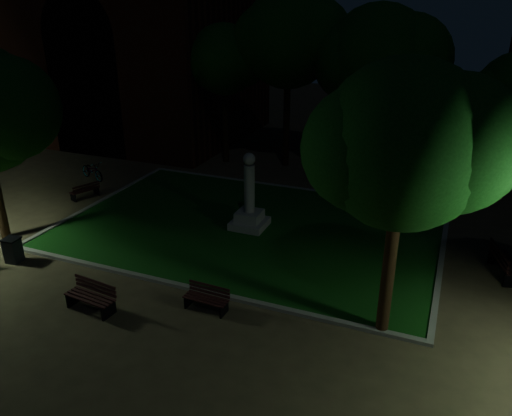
# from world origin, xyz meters

# --- Properties ---
(ground) EXTENTS (80.00, 80.00, 0.00)m
(ground) POSITION_xyz_m (0.00, 0.00, 0.00)
(ground) COLOR #4C3E29
(lawn) EXTENTS (15.00, 10.00, 0.08)m
(lawn) POSITION_xyz_m (0.00, 2.00, 0.04)
(lawn) COLOR #104611
(lawn) RESTS_ON ground
(lawn_kerb) EXTENTS (15.40, 10.40, 0.12)m
(lawn_kerb) POSITION_xyz_m (0.00, 2.00, 0.06)
(lawn_kerb) COLOR slate
(lawn_kerb) RESTS_ON ground
(monument) EXTENTS (1.40, 1.40, 3.20)m
(monument) POSITION_xyz_m (0.00, 2.00, 0.96)
(monument) COLOR gray
(monument) RESTS_ON lawn
(building_main) EXTENTS (20.00, 12.00, 15.00)m
(building_main) POSITION_xyz_m (-15.86, 13.79, 7.38)
(building_main) COLOR #492013
(building_main) RESTS_ON ground
(tree_north_wl) EXTENTS (4.72, 3.85, 7.73)m
(tree_north_wl) POSITION_xyz_m (-4.78, 9.99, 5.79)
(tree_north_wl) COLOR black
(tree_north_wl) RESTS_ON ground
(tree_north_er) EXTENTS (6.67, 5.45, 8.79)m
(tree_north_er) POSITION_xyz_m (3.44, 10.52, 6.06)
(tree_north_er) COLOR black
(tree_north_er) RESTS_ON ground
(tree_se) EXTENTS (5.31, 4.34, 7.72)m
(tree_se) POSITION_xyz_m (6.34, -2.96, 5.54)
(tree_se) COLOR black
(tree_se) RESTS_ON ground
(tree_far_north) EXTENTS (6.25, 5.11, 9.45)m
(tree_far_north) POSITION_xyz_m (-1.31, 10.68, 6.89)
(tree_far_north) COLOR black
(tree_far_north) RESTS_ON ground
(lamppost_nw) EXTENTS (1.18, 0.28, 4.28)m
(lamppost_nw) POSITION_xyz_m (-10.06, 8.78, 3.01)
(lamppost_nw) COLOR black
(lamppost_nw) RESTS_ON ground
(bench_near_left) EXTENTS (1.72, 0.76, 0.91)m
(bench_near_left) POSITION_xyz_m (-2.21, -5.22, 0.43)
(bench_near_left) COLOR black
(bench_near_left) RESTS_ON ground
(bench_near_right) EXTENTS (1.44, 0.55, 0.78)m
(bench_near_right) POSITION_xyz_m (1.06, -3.87, 0.37)
(bench_near_right) COLOR black
(bench_near_right) RESTS_ON ground
(bench_left_side) EXTENTS (0.93, 1.46, 0.76)m
(bench_left_side) POSITION_xyz_m (-8.63, 2.18, 0.36)
(bench_left_side) COLOR black
(bench_left_side) RESTS_ON ground
(bench_right_side) EXTENTS (1.12, 1.93, 1.00)m
(bench_right_side) POSITION_xyz_m (9.60, 1.83, 0.47)
(bench_right_side) COLOR black
(bench_right_side) RESTS_ON ground
(bench_far_side) EXTENTS (1.65, 0.70, 0.88)m
(bench_far_side) POSITION_xyz_m (4.59, 8.63, 0.42)
(bench_far_side) COLOR black
(bench_far_side) RESTS_ON ground
(trash_bin) EXTENTS (0.60, 0.60, 0.94)m
(trash_bin) POSITION_xyz_m (-6.84, -3.86, 0.48)
(trash_bin) COLOR black
(trash_bin) RESTS_ON ground
(bicycle) EXTENTS (1.99, 1.25, 0.99)m
(bicycle) POSITION_xyz_m (-10.08, 4.50, 0.49)
(bicycle) COLOR black
(bicycle) RESTS_ON ground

